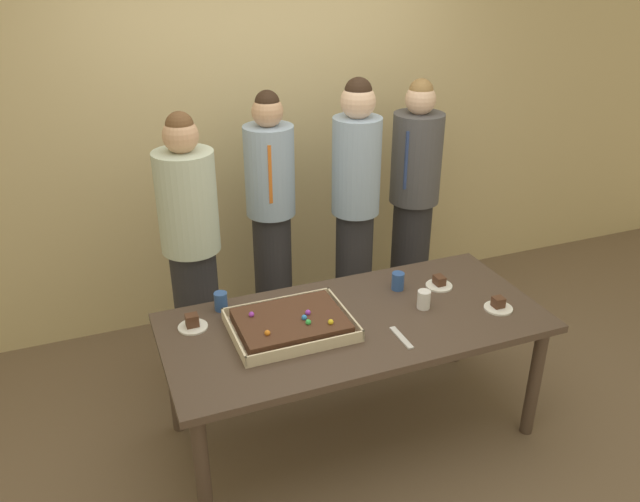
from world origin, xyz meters
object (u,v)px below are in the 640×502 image
(party_table, at_px, (355,332))
(drink_cup_nearest, at_px, (424,299))
(cake_server_utensil, at_px, (401,338))
(person_striped_tie_right, at_px, (355,207))
(drink_cup_far_end, at_px, (398,281))
(sheet_cake, at_px, (291,324))
(plated_slice_near_left, at_px, (498,305))
(plated_slice_near_right, at_px, (192,324))
(plated_slice_far_left, at_px, (439,283))
(person_serving_front, at_px, (192,253))
(drink_cup_middle, at_px, (221,301))
(person_far_right_suit, at_px, (271,218))
(person_green_shirt_behind, at_px, (414,198))

(party_table, bearing_deg, drink_cup_nearest, -3.43)
(cake_server_utensil, height_order, person_striped_tie_right, person_striped_tie_right)
(party_table, distance_m, drink_cup_far_end, 0.43)
(drink_cup_nearest, height_order, drink_cup_far_end, same)
(sheet_cake, distance_m, plated_slice_near_left, 1.11)
(plated_slice_near_right, distance_m, plated_slice_far_left, 1.38)
(person_serving_front, bearing_deg, drink_cup_middle, -16.37)
(drink_cup_far_end, relative_size, person_serving_front, 0.06)
(cake_server_utensil, bearing_deg, person_serving_front, 128.64)
(plated_slice_far_left, bearing_deg, party_table, -165.65)
(plated_slice_near_left, bearing_deg, plated_slice_far_left, 116.60)
(drink_cup_far_end, relative_size, person_far_right_suit, 0.06)
(plated_slice_near_right, distance_m, person_green_shirt_behind, 1.91)
(party_table, height_order, drink_cup_middle, drink_cup_middle)
(plated_slice_near_left, relative_size, drink_cup_far_end, 1.50)
(plated_slice_near_left, relative_size, drink_cup_nearest, 1.50)
(party_table, xyz_separation_m, drink_cup_nearest, (0.39, -0.02, 0.13))
(plated_slice_near_right, bearing_deg, drink_cup_middle, 34.33)
(plated_slice_near_left, xyz_separation_m, person_serving_front, (-1.43, 0.96, 0.13))
(plated_slice_near_right, relative_size, person_green_shirt_behind, 0.09)
(drink_cup_middle, bearing_deg, person_striped_tie_right, 29.31)
(person_green_shirt_behind, xyz_separation_m, person_far_right_suit, (-1.03, 0.01, 0.01))
(sheet_cake, distance_m, drink_cup_middle, 0.42)
(person_far_right_suit, bearing_deg, cake_server_utensil, 23.19)
(sheet_cake, height_order, person_serving_front, person_serving_front)
(plated_slice_near_left, xyz_separation_m, drink_cup_far_end, (-0.40, 0.38, 0.03))
(plated_slice_near_left, xyz_separation_m, person_striped_tie_right, (-0.33, 1.11, 0.19))
(person_striped_tie_right, bearing_deg, plated_slice_far_left, 52.21)
(party_table, xyz_separation_m, drink_cup_middle, (-0.62, 0.35, 0.13))
(sheet_cake, xyz_separation_m, person_serving_front, (-0.34, 0.75, 0.12))
(sheet_cake, distance_m, person_serving_front, 0.83)
(plated_slice_far_left, xyz_separation_m, person_serving_front, (-1.26, 0.63, 0.13))
(plated_slice_far_left, height_order, person_serving_front, person_serving_front)
(drink_cup_middle, relative_size, person_green_shirt_behind, 0.06)
(person_serving_front, distance_m, person_striped_tie_right, 1.10)
(person_serving_front, distance_m, person_green_shirt_behind, 1.62)
(plated_slice_near_left, bearing_deg, person_green_shirt_behind, 82.14)
(plated_slice_far_left, bearing_deg, person_serving_front, 153.41)
(plated_slice_near_right, bearing_deg, plated_slice_near_left, -14.84)
(person_striped_tie_right, bearing_deg, plated_slice_near_right, -19.92)
(person_serving_front, bearing_deg, plated_slice_near_right, -36.18)
(drink_cup_nearest, bearing_deg, plated_slice_far_left, 40.82)
(cake_server_utensil, xyz_separation_m, person_striped_tie_right, (0.28, 1.17, 0.21))
(plated_slice_near_left, distance_m, plated_slice_far_left, 0.37)
(person_far_right_suit, bearing_deg, sheet_cake, 0.01)
(sheet_cake, xyz_separation_m, drink_cup_far_end, (0.69, 0.18, 0.01))
(drink_cup_middle, xyz_separation_m, drink_cup_far_end, (0.97, -0.14, 0.00))
(party_table, relative_size, plated_slice_near_right, 13.12)
(drink_cup_far_end, relative_size, person_striped_tie_right, 0.06)
(sheet_cake, xyz_separation_m, person_green_shirt_behind, (1.26, 1.03, 0.12))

